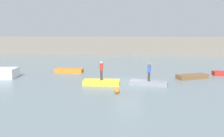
{
  "coord_description": "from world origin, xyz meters",
  "views": [
    {
      "loc": [
        -0.0,
        -21.0,
        5.16
      ],
      "look_at": [
        -1.85,
        2.79,
        0.9
      ],
      "focal_mm": 35.82,
      "sensor_mm": 36.0,
      "label": 1
    }
  ],
  "objects_px": {
    "rowboat_yellow": "(101,82)",
    "person_blue_shirt": "(149,71)",
    "person_red_shirt": "(101,70)",
    "rowboat_orange": "(69,70)",
    "rowboat_brown": "(192,76)",
    "rowboat_grey": "(149,83)",
    "mooring_buoy": "(117,91)"
  },
  "relations": [
    {
      "from": "rowboat_orange",
      "to": "rowboat_yellow",
      "type": "xyz_separation_m",
      "value": [
        4.6,
        -5.69,
        0.0
      ]
    },
    {
      "from": "rowboat_orange",
      "to": "rowboat_brown",
      "type": "xyz_separation_m",
      "value": [
        13.78,
        -2.32,
        -0.01
      ]
    },
    {
      "from": "rowboat_yellow",
      "to": "person_blue_shirt",
      "type": "height_order",
      "value": "person_blue_shirt"
    },
    {
      "from": "person_red_shirt",
      "to": "person_blue_shirt",
      "type": "distance_m",
      "value": 4.41
    },
    {
      "from": "rowboat_yellow",
      "to": "rowboat_brown",
      "type": "relative_size",
      "value": 1.0
    },
    {
      "from": "person_red_shirt",
      "to": "mooring_buoy",
      "type": "distance_m",
      "value": 3.39
    },
    {
      "from": "person_red_shirt",
      "to": "rowboat_grey",
      "type": "bearing_deg",
      "value": 4.42
    },
    {
      "from": "rowboat_brown",
      "to": "mooring_buoy",
      "type": "relative_size",
      "value": 7.66
    },
    {
      "from": "rowboat_orange",
      "to": "mooring_buoy",
      "type": "bearing_deg",
      "value": -48.03
    },
    {
      "from": "rowboat_grey",
      "to": "person_blue_shirt",
      "type": "xyz_separation_m",
      "value": [
        0.0,
        0.0,
        1.14
      ]
    },
    {
      "from": "rowboat_yellow",
      "to": "rowboat_brown",
      "type": "bearing_deg",
      "value": 19.38
    },
    {
      "from": "rowboat_grey",
      "to": "mooring_buoy",
      "type": "relative_size",
      "value": 7.87
    },
    {
      "from": "rowboat_grey",
      "to": "rowboat_brown",
      "type": "xyz_separation_m",
      "value": [
        4.78,
        3.02,
        0.05
      ]
    },
    {
      "from": "person_blue_shirt",
      "to": "rowboat_orange",
      "type": "bearing_deg",
      "value": 149.29
    },
    {
      "from": "person_red_shirt",
      "to": "mooring_buoy",
      "type": "height_order",
      "value": "person_red_shirt"
    },
    {
      "from": "rowboat_yellow",
      "to": "rowboat_brown",
      "type": "xyz_separation_m",
      "value": [
        9.18,
        3.37,
        -0.01
      ]
    },
    {
      "from": "person_red_shirt",
      "to": "rowboat_brown",
      "type": "bearing_deg",
      "value": 20.13
    },
    {
      "from": "person_red_shirt",
      "to": "person_blue_shirt",
      "type": "height_order",
      "value": "person_red_shirt"
    },
    {
      "from": "rowboat_orange",
      "to": "person_red_shirt",
      "type": "distance_m",
      "value": 7.42
    },
    {
      "from": "rowboat_yellow",
      "to": "rowboat_brown",
      "type": "height_order",
      "value": "rowboat_yellow"
    },
    {
      "from": "rowboat_yellow",
      "to": "person_red_shirt",
      "type": "distance_m",
      "value": 1.21
    },
    {
      "from": "rowboat_yellow",
      "to": "person_blue_shirt",
      "type": "distance_m",
      "value": 4.54
    },
    {
      "from": "rowboat_yellow",
      "to": "rowboat_brown",
      "type": "distance_m",
      "value": 9.78
    },
    {
      "from": "rowboat_grey",
      "to": "person_red_shirt",
      "type": "bearing_deg",
      "value": -161.8
    },
    {
      "from": "person_red_shirt",
      "to": "rowboat_yellow",
      "type": "bearing_deg",
      "value": 180.0
    },
    {
      "from": "person_blue_shirt",
      "to": "mooring_buoy",
      "type": "bearing_deg",
      "value": -132.31
    },
    {
      "from": "person_red_shirt",
      "to": "mooring_buoy",
      "type": "xyz_separation_m",
      "value": [
        1.6,
        -2.73,
        -1.22
      ]
    },
    {
      "from": "person_red_shirt",
      "to": "mooring_buoy",
      "type": "bearing_deg",
      "value": -59.64
    },
    {
      "from": "person_red_shirt",
      "to": "person_blue_shirt",
      "type": "bearing_deg",
      "value": 4.42
    },
    {
      "from": "person_blue_shirt",
      "to": "rowboat_brown",
      "type": "bearing_deg",
      "value": 32.32
    },
    {
      "from": "person_blue_shirt",
      "to": "mooring_buoy",
      "type": "height_order",
      "value": "person_blue_shirt"
    },
    {
      "from": "rowboat_brown",
      "to": "person_blue_shirt",
      "type": "relative_size",
      "value": 1.96
    }
  ]
}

